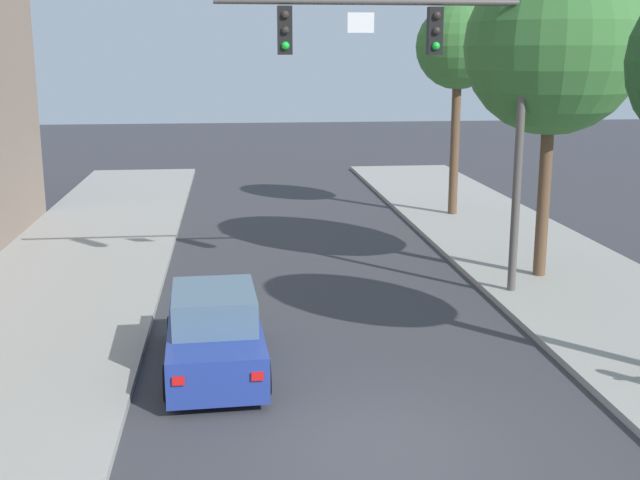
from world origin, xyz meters
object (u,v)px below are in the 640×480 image
object	(u,v)px
traffic_signal_mast	(437,74)
street_tree_second	(553,47)
street_tree_third	(458,48)
car_lead_blue	(215,333)

from	to	relation	value
traffic_signal_mast	street_tree_second	size ratio (longest dim) A/B	0.93
traffic_signal_mast	street_tree_third	world-z (taller)	traffic_signal_mast
car_lead_blue	street_tree_third	size ratio (longest dim) A/B	0.58
street_tree_second	street_tree_third	bearing A→B (deg)	89.98
street_tree_second	traffic_signal_mast	bearing A→B (deg)	-158.41
traffic_signal_mast	car_lead_blue	bearing A→B (deg)	-142.11
car_lead_blue	street_tree_third	bearing A→B (deg)	58.56
car_lead_blue	street_tree_second	bearing A→B (deg)	32.18
traffic_signal_mast	street_tree_third	distance (m)	10.28
car_lead_blue	street_tree_third	world-z (taller)	street_tree_third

